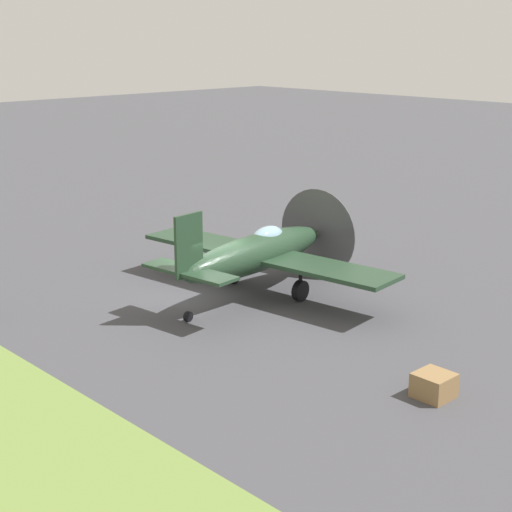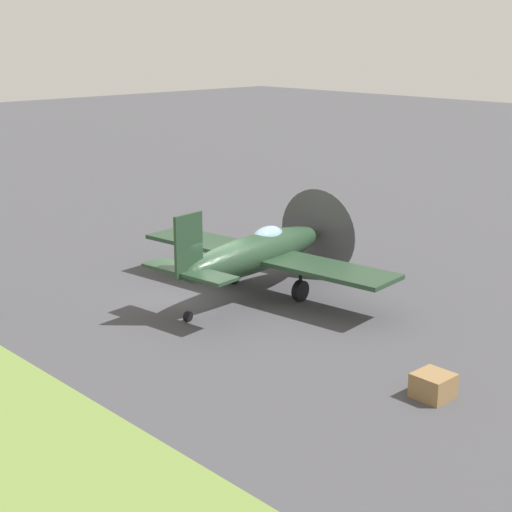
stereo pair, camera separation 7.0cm
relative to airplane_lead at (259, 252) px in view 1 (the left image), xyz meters
name	(u,v)px [view 1 (the left image)]	position (x,y,z in m)	size (l,w,h in m)	color
ground_plane	(201,303)	(-0.67, -2.09, -1.54)	(160.00, 160.00, 0.00)	#424247
airplane_lead	(259,252)	(0.00, 0.00, 0.00)	(10.36, 8.22, 3.67)	#233D28
supply_crate	(434,385)	(8.95, -2.48, -1.22)	(0.90, 0.90, 0.64)	olive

